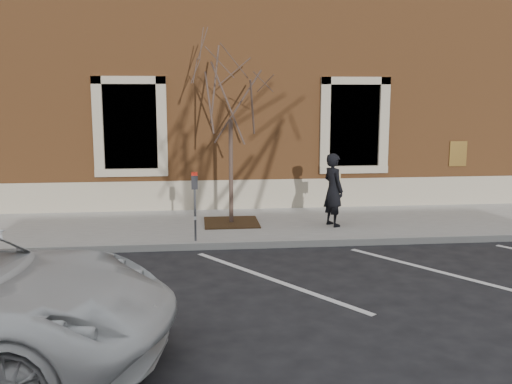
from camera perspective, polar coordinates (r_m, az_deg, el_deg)
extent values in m
plane|color=#28282B|center=(12.23, 0.30, -5.55)|extent=(120.00, 120.00, 0.00)
cube|color=#B7B2AC|center=(13.90, -0.50, -3.38)|extent=(40.00, 3.50, 0.15)
cube|color=#9E9E99|center=(12.16, 0.32, -5.27)|extent=(40.00, 0.12, 0.15)
cube|color=brown|center=(19.55, -2.26, 11.93)|extent=(40.00, 8.50, 8.00)
cube|color=gray|center=(15.55, -1.14, -0.21)|extent=(40.00, 0.06, 0.80)
cube|color=black|center=(15.50, -12.39, 6.42)|extent=(1.40, 0.30, 2.20)
cube|color=gray|center=(15.44, -12.30, 1.94)|extent=(1.90, 0.20, 0.20)
cube|color=black|center=(16.00, 9.64, 6.60)|extent=(1.40, 0.30, 2.20)
cube|color=gray|center=(15.94, 9.69, 2.26)|extent=(1.90, 0.20, 0.20)
imported|color=black|center=(13.54, 7.73, 0.22)|extent=(0.62, 0.74, 1.73)
cylinder|color=#595B60|center=(12.11, -6.11, -2.32)|extent=(0.05, 0.05, 1.11)
cube|color=black|center=(11.99, -6.16, 0.97)|extent=(0.13, 0.10, 0.29)
cube|color=red|center=(11.96, -6.18, 1.81)|extent=(0.12, 0.10, 0.07)
cube|color=white|center=(12.07, -6.10, -2.63)|extent=(0.06, 0.00, 0.08)
cube|color=#3A2612|center=(13.85, -2.48, -3.06)|extent=(1.31, 1.31, 0.03)
cylinder|color=#48332C|center=(13.63, -2.52, 2.00)|extent=(0.10, 0.10, 2.50)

